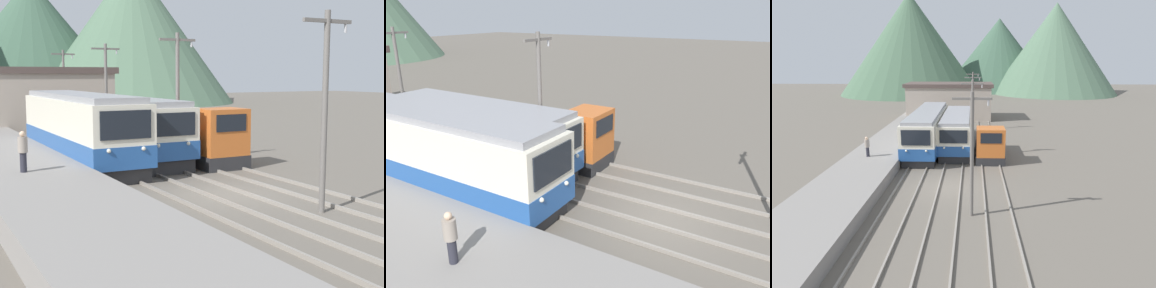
{
  "view_description": "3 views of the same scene",
  "coord_description": "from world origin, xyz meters",
  "views": [
    {
      "loc": [
        -10.66,
        -17.34,
        4.67
      ],
      "look_at": [
        1.02,
        4.17,
        1.48
      ],
      "focal_mm": 50.0,
      "sensor_mm": 36.0,
      "label": 1
    },
    {
      "loc": [
        -12.4,
        -3.75,
        7.62
      ],
      "look_at": [
        1.29,
        4.58,
        1.92
      ],
      "focal_mm": 35.0,
      "sensor_mm": 36.0,
      "label": 2
    },
    {
      "loc": [
        1.73,
        -18.72,
        8.13
      ],
      "look_at": [
        1.04,
        4.73,
        1.74
      ],
      "focal_mm": 28.0,
      "sensor_mm": 36.0,
      "label": 3
    }
  ],
  "objects": [
    {
      "name": "catenary_mast_mid",
      "position": [
        1.71,
        6.96,
        3.69
      ],
      "size": [
        2.0,
        0.2,
        6.75
      ],
      "color": "slate",
      "rests_on": "ground"
    },
    {
      "name": "shunting_locomotive",
      "position": [
        3.2,
        6.77,
        1.21
      ],
      "size": [
        2.4,
        5.77,
        3.0
      ],
      "color": "#28282B",
      "rests_on": "ground"
    },
    {
      "name": "track_left",
      "position": [
        -2.6,
        0.0,
        0.07
      ],
      "size": [
        1.54,
        60.0,
        0.14
      ],
      "color": "gray",
      "rests_on": "ground"
    },
    {
      "name": "track_right",
      "position": [
        3.2,
        0.0,
        0.07
      ],
      "size": [
        1.54,
        60.0,
        0.14
      ],
      "color": "gray",
      "rests_on": "ground"
    },
    {
      "name": "track_center",
      "position": [
        0.2,
        0.0,
        0.07
      ],
      "size": [
        1.54,
        60.0,
        0.14
      ],
      "color": "gray",
      "rests_on": "ground"
    },
    {
      "name": "person_on_platform",
      "position": [
        -6.63,
        3.9,
        1.75
      ],
      "size": [
        0.38,
        0.38,
        1.62
      ],
      "color": "#282833",
      "rests_on": "platform_left"
    },
    {
      "name": "commuter_train_left",
      "position": [
        -2.6,
        9.74,
        1.72
      ],
      "size": [
        2.84,
        13.18,
        3.7
      ],
      "color": "#28282B",
      "rests_on": "ground"
    },
    {
      "name": "commuter_train_center",
      "position": [
        0.2,
        9.81,
        1.6
      ],
      "size": [
        2.84,
        10.86,
        3.41
      ],
      "color": "#28282B",
      "rests_on": "ground"
    },
    {
      "name": "ground_plane",
      "position": [
        0.0,
        0.0,
        0.0
      ],
      "size": [
        200.0,
        200.0,
        0.0
      ],
      "primitive_type": "plane",
      "color": "#665E54"
    },
    {
      "name": "catenary_mast_far",
      "position": [
        1.71,
        17.77,
        3.69
      ],
      "size": [
        2.0,
        0.2,
        6.75
      ],
      "color": "slate",
      "rests_on": "ground"
    }
  ]
}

